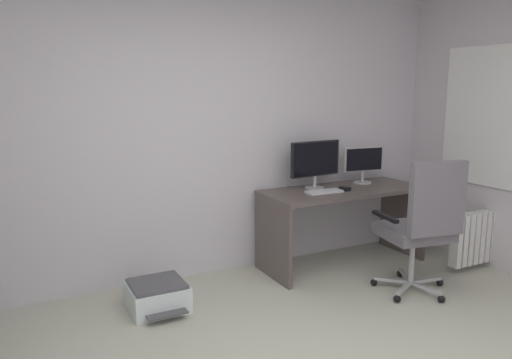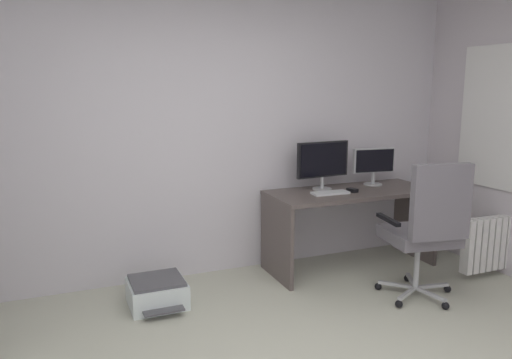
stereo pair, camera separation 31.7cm
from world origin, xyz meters
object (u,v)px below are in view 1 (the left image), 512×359
(desk, at_px, (343,208))
(computer_mouse, at_px, (345,189))
(monitor_secondary, at_px, (363,161))
(monitor_main, at_px, (315,160))
(keyboard, at_px, (324,192))
(printer, at_px, (157,296))
(office_chair, at_px, (422,222))
(radiator, at_px, (482,237))

(desk, relative_size, computer_mouse, 15.73)
(monitor_secondary, relative_size, computer_mouse, 4.35)
(desk, bearing_deg, monitor_secondary, 22.54)
(monitor_main, height_order, keyboard, monitor_main)
(monitor_secondary, bearing_deg, monitor_main, -179.99)
(monitor_main, relative_size, printer, 1.10)
(computer_mouse, xyz_separation_m, office_chair, (0.15, -0.83, -0.13))
(computer_mouse, bearing_deg, office_chair, -89.58)
(monitor_main, distance_m, computer_mouse, 0.38)
(monitor_main, height_order, printer, monitor_main)
(computer_mouse, height_order, radiator, computer_mouse)
(keyboard, distance_m, radiator, 1.58)
(monitor_main, bearing_deg, printer, -170.08)
(desk, relative_size, monitor_main, 2.88)
(office_chair, bearing_deg, computer_mouse, 100.04)
(keyboard, bearing_deg, monitor_main, 83.09)
(desk, distance_m, office_chair, 0.90)
(keyboard, xyz_separation_m, radiator, (1.38, -0.63, -0.45))
(monitor_main, bearing_deg, radiator, -31.64)
(monitor_secondary, relative_size, office_chair, 0.38)
(office_chair, bearing_deg, monitor_secondary, 77.40)
(keyboard, bearing_deg, printer, -174.42)
(radiator, bearing_deg, keyboard, 155.53)
(desk, xyz_separation_m, radiator, (1.11, -0.69, -0.25))
(desk, relative_size, keyboard, 4.63)
(monitor_main, distance_m, printer, 1.89)
(computer_mouse, xyz_separation_m, radiator, (1.14, -0.62, -0.46))
(desk, xyz_separation_m, monitor_secondary, (0.34, 0.14, 0.41))
(desk, xyz_separation_m, computer_mouse, (-0.04, -0.06, 0.21))
(monitor_main, height_order, computer_mouse, monitor_main)
(radiator, bearing_deg, computer_mouse, 151.53)
(monitor_secondary, bearing_deg, radiator, -47.11)
(monitor_secondary, distance_m, printer, 2.39)
(printer, bearing_deg, monitor_main, 9.92)
(desk, xyz_separation_m, office_chair, (0.11, -0.89, 0.07))
(office_chair, bearing_deg, radiator, 11.58)
(computer_mouse, xyz_separation_m, printer, (-1.83, -0.08, -0.66))
(radiator, bearing_deg, monitor_secondary, 132.89)
(computer_mouse, relative_size, office_chair, 0.09)
(desk, distance_m, keyboard, 0.34)
(monitor_secondary, height_order, office_chair, office_chair)
(monitor_secondary, relative_size, radiator, 0.59)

